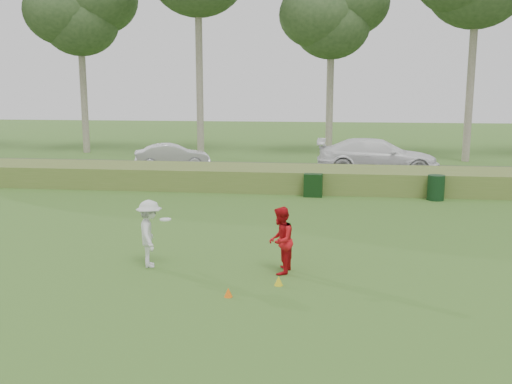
# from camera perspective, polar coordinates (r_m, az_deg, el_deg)

# --- Properties ---
(ground) EXTENTS (120.00, 120.00, 0.00)m
(ground) POSITION_cam_1_polar(r_m,az_deg,el_deg) (12.98, -2.32, -8.85)
(ground) COLOR #346220
(ground) RESTS_ON ground
(reed_strip) EXTENTS (80.00, 3.00, 0.90)m
(reed_strip) POSITION_cam_1_polar(r_m,az_deg,el_deg) (24.46, 2.43, 1.41)
(reed_strip) COLOR #556E2C
(reed_strip) RESTS_ON ground
(park_road) EXTENTS (80.00, 6.00, 0.06)m
(park_road) POSITION_cam_1_polar(r_m,az_deg,el_deg) (29.46, 3.28, 2.12)
(park_road) COLOR #2D2D2D
(park_road) RESTS_ON ground
(tree_2) EXTENTS (6.50, 6.50, 12.00)m
(tree_2) POSITION_cam_1_polar(r_m,az_deg,el_deg) (39.78, -17.24, 16.76)
(tree_2) COLOR gray
(tree_2) RESTS_ON ground
(tree_4) EXTENTS (6.24, 6.24, 11.50)m
(tree_4) POSITION_cam_1_polar(r_m,az_deg,el_deg) (36.82, 7.58, 17.07)
(tree_4) COLOR gray
(tree_4) RESTS_ON ground
(player_white) EXTENTS (0.99, 1.20, 1.64)m
(player_white) POSITION_cam_1_polar(r_m,az_deg,el_deg) (13.97, -10.58, -4.11)
(player_white) COLOR silver
(player_white) RESTS_ON ground
(player_red) EXTENTS (0.69, 0.84, 1.58)m
(player_red) POSITION_cam_1_polar(r_m,az_deg,el_deg) (13.27, 2.47, -4.86)
(player_red) COLOR red
(player_red) RESTS_ON ground
(cone_orange) EXTENTS (0.18, 0.18, 0.20)m
(cone_orange) POSITION_cam_1_polar(r_m,az_deg,el_deg) (12.01, -2.79, -9.99)
(cone_orange) COLOR orange
(cone_orange) RESTS_ON ground
(cone_yellow) EXTENTS (0.19, 0.19, 0.21)m
(cone_yellow) POSITION_cam_1_polar(r_m,az_deg,el_deg) (12.65, 2.27, -8.86)
(cone_yellow) COLOR gold
(cone_yellow) RESTS_ON ground
(utility_cabinet) EXTENTS (0.74, 0.47, 0.91)m
(utility_cabinet) POSITION_cam_1_polar(r_m,az_deg,el_deg) (22.69, 5.73, 0.67)
(utility_cabinet) COLOR black
(utility_cabinet) RESTS_ON ground
(trash_bin) EXTENTS (0.80, 0.80, 0.97)m
(trash_bin) POSITION_cam_1_polar(r_m,az_deg,el_deg) (22.95, 17.55, 0.42)
(trash_bin) COLOR black
(trash_bin) RESTS_ON ground
(car_mid) EXTENTS (4.14, 2.50, 1.29)m
(car_mid) POSITION_cam_1_polar(r_m,az_deg,el_deg) (30.46, -8.36, 3.58)
(car_mid) COLOR silver
(car_mid) RESTS_ON park_road
(car_right) EXTENTS (5.96, 2.46, 1.72)m
(car_right) POSITION_cam_1_polar(r_m,az_deg,el_deg) (28.86, 12.03, 3.52)
(car_right) COLOR white
(car_right) RESTS_ON park_road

